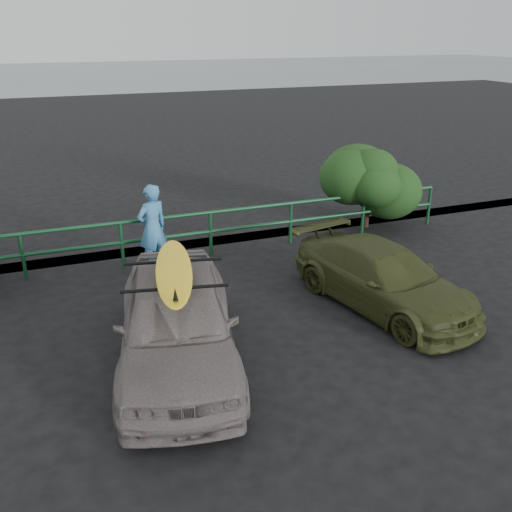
{
  "coord_description": "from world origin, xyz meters",
  "views": [
    {
      "loc": [
        -2.46,
        -6.77,
        4.87
      ],
      "look_at": [
        0.91,
        1.91,
        1.12
      ],
      "focal_mm": 40.0,
      "sensor_mm": 36.0,
      "label": 1
    }
  ],
  "objects": [
    {
      "name": "surfboard",
      "position": [
        -0.82,
        0.76,
        1.58
      ],
      "size": [
        1.06,
        2.61,
        0.08
      ],
      "primitive_type": "ellipsoid",
      "rotation": [
        0.0,
        0.0,
        -0.21
      ],
      "color": "yellow",
      "rests_on": "roof_rack"
    },
    {
      "name": "roof_rack",
      "position": [
        -0.82,
        0.76,
        1.52
      ],
      "size": [
        1.67,
        1.33,
        0.05
      ],
      "primitive_type": null,
      "rotation": [
        0.0,
        0.0,
        -0.21
      ],
      "color": "black",
      "rests_on": "sedan"
    },
    {
      "name": "ground",
      "position": [
        0.0,
        0.0,
        0.0
      ],
      "size": [
        80.0,
        80.0,
        0.0
      ],
      "primitive_type": "plane",
      "color": "black"
    },
    {
      "name": "ocean",
      "position": [
        0.0,
        60.0,
        0.0
      ],
      "size": [
        200.0,
        200.0,
        0.0
      ],
      "primitive_type": "plane",
      "color": "slate",
      "rests_on": "ground"
    },
    {
      "name": "man",
      "position": [
        -0.39,
        4.59,
        0.94
      ],
      "size": [
        0.8,
        0.67,
        1.88
      ],
      "primitive_type": "imported",
      "rotation": [
        0.0,
        0.0,
        3.51
      ],
      "color": "#3F85BD",
      "rests_on": "ground"
    },
    {
      "name": "shrub_right",
      "position": [
        5.0,
        5.5,
        0.96
      ],
      "size": [
        3.2,
        2.4,
        1.93
      ],
      "primitive_type": null,
      "color": "#1D4318",
      "rests_on": "ground"
    },
    {
      "name": "olive_vehicle",
      "position": [
        3.21,
        1.32,
        0.57
      ],
      "size": [
        2.38,
        4.2,
        1.15
      ],
      "primitive_type": "imported",
      "rotation": [
        0.0,
        0.0,
        0.2
      ],
      "color": "#393F1B",
      "rests_on": "ground"
    },
    {
      "name": "guardrail",
      "position": [
        0.0,
        5.0,
        0.52
      ],
      "size": [
        14.0,
        0.08,
        1.04
      ],
      "primitive_type": null,
      "color": "#144625",
      "rests_on": "ground"
    },
    {
      "name": "sedan",
      "position": [
        -0.82,
        0.76,
        0.75
      ],
      "size": [
        2.66,
        4.66,
        1.5
      ],
      "primitive_type": "imported",
      "rotation": [
        0.0,
        0.0,
        -0.21
      ],
      "color": "slate",
      "rests_on": "ground"
    }
  ]
}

